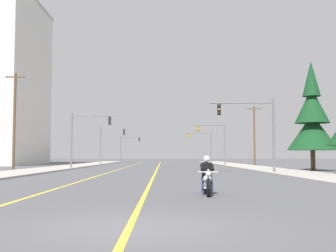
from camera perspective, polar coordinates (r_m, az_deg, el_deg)
name	(u,v)px	position (r m, az deg, el deg)	size (l,w,h in m)	color
ground_plane	(131,227)	(9.18, -4.80, -13.01)	(400.00, 400.00, 0.00)	#515156
lane_stripe_center	(158,167)	(54.06, -1.33, -5.43)	(0.16, 100.00, 0.01)	yellow
lane_stripe_left	(125,167)	(54.27, -5.60, -5.41)	(0.16, 100.00, 0.01)	yellow
sidewalk_kerb_right	(257,168)	(50.17, 11.56, -5.40)	(4.40, 110.00, 0.14)	#ADA89E
sidewalk_kerb_left	(58,168)	(50.46, -14.19, -5.35)	(4.40, 110.00, 0.14)	#ADA89E
motorcycle_with_rider	(207,179)	(16.39, 5.13, -6.92)	(0.70, 2.19, 1.46)	black
traffic_signal_near_right	(255,123)	(36.88, 11.25, 0.33)	(5.34, 0.50, 6.20)	slate
traffic_signal_near_left	(85,132)	(48.84, -10.84, -0.71)	(5.01, 0.37, 6.20)	slate
traffic_signal_mid_right	(215,137)	(62.90, 6.21, -1.48)	(4.52, 0.44, 6.20)	slate
traffic_signal_mid_left	(109,140)	(71.94, -7.78, -1.77)	(4.62, 0.37, 6.20)	slate
traffic_signal_far_right	(203,142)	(84.79, 4.59, -2.08)	(5.25, 0.48, 6.20)	slate
traffic_signal_far_left	(127,144)	(105.32, -5.38, -2.42)	(5.42, 0.48, 6.20)	slate
utility_pole_left_near	(14,119)	(47.29, -19.44, 0.84)	(2.06, 0.26, 9.94)	brown
utility_pole_right_far	(254,134)	(68.56, 11.22, -1.05)	(2.29, 0.26, 9.10)	brown
conifer_tree_right_verge_far	(312,120)	(44.52, 18.32, 0.75)	(4.86, 4.86, 10.71)	#4C3828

